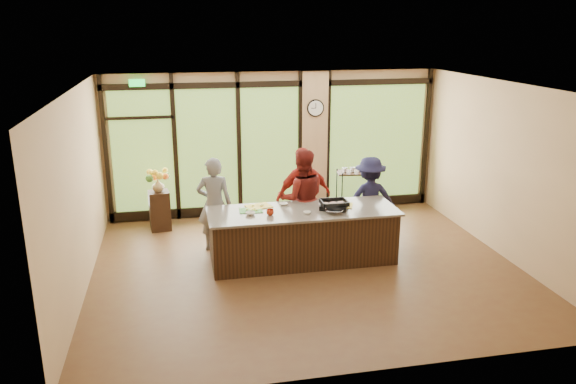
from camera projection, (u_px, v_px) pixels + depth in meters
name	position (u px, v px, depth m)	size (l,w,h in m)	color
floor	(306.00, 268.00, 9.41)	(7.00, 7.00, 0.00)	#57331E
ceiling	(308.00, 87.00, 8.55)	(7.00, 7.00, 0.00)	silver
back_wall	(274.00, 144.00, 11.79)	(7.00, 7.00, 0.00)	tan
left_wall	(78.00, 194.00, 8.31)	(6.00, 6.00, 0.00)	tan
right_wall	(505.00, 171.00, 9.64)	(6.00, 6.00, 0.00)	tan
window_wall	(282.00, 149.00, 11.81)	(6.90, 0.12, 3.00)	tan
island_base	(303.00, 237.00, 9.56)	(3.10, 1.00, 0.88)	black
countertop	(303.00, 211.00, 9.43)	(3.20, 1.10, 0.04)	slate
wall_clock	(316.00, 108.00, 11.61)	(0.36, 0.04, 0.36)	black
cook_left	(214.00, 204.00, 9.94)	(0.62, 0.41, 1.71)	slate
cook_midleft	(302.00, 199.00, 10.11)	(0.88, 0.68, 1.80)	maroon
cook_midright	(304.00, 197.00, 10.18)	(1.07, 0.44, 1.82)	maroon
cook_right	(369.00, 199.00, 10.45)	(1.03, 0.59, 1.59)	#171733
roasting_pan	(334.00, 207.00, 9.48)	(0.45, 0.35, 0.08)	black
mixing_bowl	(334.00, 211.00, 9.26)	(0.30, 0.30, 0.07)	silver
cutting_board_left	(251.00, 210.00, 9.39)	(0.38, 0.29, 0.01)	green
cutting_board_center	(259.00, 206.00, 9.60)	(0.41, 0.31, 0.01)	gold
cutting_board_right	(340.00, 205.00, 9.66)	(0.43, 0.32, 0.01)	gold
prep_bowl_near	(250.00, 213.00, 9.18)	(0.16, 0.16, 0.05)	white
prep_bowl_mid	(307.00, 213.00, 9.24)	(0.13, 0.13, 0.04)	white
prep_bowl_far	(283.00, 204.00, 9.68)	(0.14, 0.14, 0.03)	white
red_ramekin	(270.00, 212.00, 9.16)	(0.12, 0.12, 0.10)	#A02710
flower_stand	(160.00, 210.00, 11.06)	(0.39, 0.39, 0.78)	black
flower_vase	(158.00, 185.00, 10.91)	(0.24, 0.24, 0.25)	#8E754D
bar_cart	(355.00, 186.00, 11.83)	(0.83, 0.56, 1.05)	black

